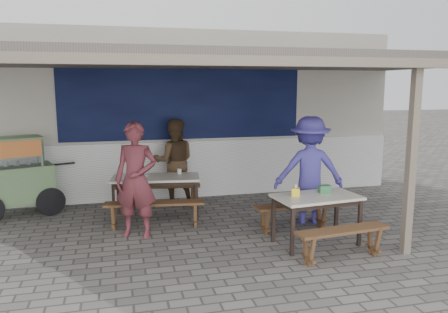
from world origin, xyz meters
TOP-DOWN VIEW (x-y plane):
  - ground at (0.00, 0.00)m, footprint 60.00×60.00m
  - back_wall at (-0.00, 3.58)m, footprint 9.00×1.28m
  - warung_roof at (0.02, 0.90)m, footprint 9.00×4.21m
  - table_left at (-0.93, 1.68)m, footprint 1.62×0.91m
  - bench_left_street at (-1.02, 1.06)m, footprint 1.67×0.50m
  - bench_left_wall at (-0.85, 2.29)m, footprint 1.67×0.50m
  - table_right at (1.26, -0.26)m, footprint 1.31×0.84m
  - bench_right_street at (1.34, -0.92)m, footprint 1.37×0.42m
  - bench_right_wall at (1.19, 0.40)m, footprint 1.37×0.42m
  - vendor_cart at (-3.40, 2.38)m, footprint 1.70×1.12m
  - patron_street_side at (-1.32, 0.74)m, footprint 0.77×0.64m
  - patron_wall_side at (-0.48, 2.59)m, footprint 0.89×0.73m
  - patron_right_table at (1.61, 0.75)m, footprint 1.33×0.96m
  - tissue_box at (0.96, -0.19)m, footprint 0.16×0.16m
  - donation_box at (1.45, -0.14)m, footprint 0.19×0.13m
  - condiment_jar at (-0.48, 1.84)m, footprint 0.08×0.08m
  - condiment_bowl at (-1.15, 1.71)m, footprint 0.23×0.23m

SIDE VIEW (x-z plane):
  - ground at x=0.00m, z-range 0.00..0.00m
  - bench_right_street at x=1.34m, z-range 0.11..0.56m
  - bench_right_wall at x=1.19m, z-range 0.11..0.56m
  - bench_left_street at x=-1.02m, z-range 0.12..0.57m
  - bench_left_wall at x=-0.85m, z-range 0.12..0.57m
  - table_right at x=1.26m, z-range 0.29..1.04m
  - table_left at x=-0.93m, z-range 0.30..1.05m
  - condiment_bowl at x=-1.15m, z-range 0.75..0.79m
  - vendor_cart at x=-3.40m, z-range 0.06..1.51m
  - condiment_jar at x=-0.48m, z-range 0.75..0.84m
  - donation_box at x=1.45m, z-range 0.75..0.87m
  - tissue_box at x=0.96m, z-range 0.75..0.87m
  - patron_wall_side at x=-0.48m, z-range 0.00..1.71m
  - patron_street_side at x=-1.32m, z-range 0.00..1.82m
  - patron_right_table at x=1.61m, z-range 0.00..1.85m
  - back_wall at x=0.00m, z-range -0.03..3.47m
  - warung_roof at x=0.02m, z-range 1.31..4.12m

